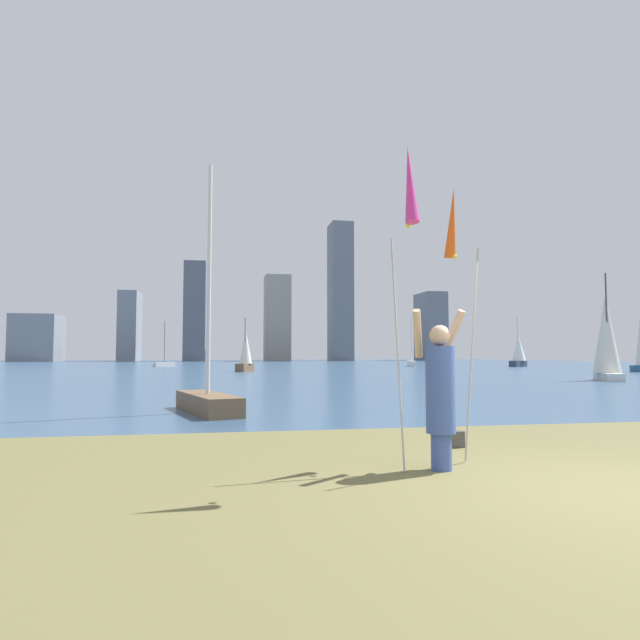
{
  "coord_description": "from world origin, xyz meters",
  "views": [
    {
      "loc": [
        -3.86,
        -4.81,
        1.37
      ],
      "look_at": [
        -0.89,
        11.26,
        2.38
      ],
      "focal_mm": 30.65,
      "sensor_mm": 36.0,
      "label": 1
    }
  ],
  "objects_px": {
    "bag": "(455,439)",
    "sailboat_3": "(411,363)",
    "sailboat_4": "(164,364)",
    "kite_flag_right": "(453,231)",
    "sailboat_2": "(208,398)",
    "person": "(440,390)",
    "sailboat_7": "(519,351)",
    "sailboat_6": "(606,338)",
    "sailboat_5": "(245,352)",
    "kite_flag_left": "(409,195)"
  },
  "relations": [
    {
      "from": "kite_flag_right",
      "to": "sailboat_6",
      "type": "xyz_separation_m",
      "value": [
        16.47,
        18.05,
        -0.87
      ]
    },
    {
      "from": "sailboat_3",
      "to": "sailboat_7",
      "type": "bearing_deg",
      "value": -18.55
    },
    {
      "from": "person",
      "to": "sailboat_7",
      "type": "relative_size",
      "value": 0.37
    },
    {
      "from": "sailboat_7",
      "to": "person",
      "type": "bearing_deg",
      "value": -121.39
    },
    {
      "from": "kite_flag_right",
      "to": "bag",
      "type": "relative_size",
      "value": 14.11
    },
    {
      "from": "kite_flag_left",
      "to": "sailboat_2",
      "type": "relative_size",
      "value": 0.64
    },
    {
      "from": "kite_flag_right",
      "to": "sailboat_6",
      "type": "relative_size",
      "value": 0.65
    },
    {
      "from": "sailboat_2",
      "to": "sailboat_6",
      "type": "bearing_deg",
      "value": 30.71
    },
    {
      "from": "kite_flag_right",
      "to": "sailboat_6",
      "type": "height_order",
      "value": "sailboat_6"
    },
    {
      "from": "sailboat_4",
      "to": "sailboat_7",
      "type": "distance_m",
      "value": 37.3
    },
    {
      "from": "person",
      "to": "sailboat_5",
      "type": "height_order",
      "value": "sailboat_5"
    },
    {
      "from": "sailboat_6",
      "to": "sailboat_3",
      "type": "bearing_deg",
      "value": 88.26
    },
    {
      "from": "person",
      "to": "sailboat_6",
      "type": "bearing_deg",
      "value": 56.0
    },
    {
      "from": "sailboat_3",
      "to": "sailboat_7",
      "type": "height_order",
      "value": "sailboat_7"
    },
    {
      "from": "sailboat_4",
      "to": "sailboat_6",
      "type": "bearing_deg",
      "value": -53.75
    },
    {
      "from": "kite_flag_left",
      "to": "sailboat_2",
      "type": "height_order",
      "value": "sailboat_2"
    },
    {
      "from": "kite_flag_right",
      "to": "sailboat_5",
      "type": "relative_size",
      "value": 0.86
    },
    {
      "from": "sailboat_3",
      "to": "kite_flag_right",
      "type": "bearing_deg",
      "value": -109.34
    },
    {
      "from": "sailboat_5",
      "to": "sailboat_2",
      "type": "bearing_deg",
      "value": -94.39
    },
    {
      "from": "sailboat_3",
      "to": "sailboat_6",
      "type": "xyz_separation_m",
      "value": [
        -0.96,
        -31.6,
        1.8
      ]
    },
    {
      "from": "person",
      "to": "kite_flag_left",
      "type": "relative_size",
      "value": 0.51
    },
    {
      "from": "bag",
      "to": "sailboat_3",
      "type": "height_order",
      "value": "sailboat_3"
    },
    {
      "from": "sailboat_5",
      "to": "sailboat_7",
      "type": "bearing_deg",
      "value": 19.85
    },
    {
      "from": "bag",
      "to": "sailboat_6",
      "type": "relative_size",
      "value": 0.05
    },
    {
      "from": "kite_flag_left",
      "to": "sailboat_3",
      "type": "height_order",
      "value": "sailboat_3"
    },
    {
      "from": "sailboat_2",
      "to": "sailboat_7",
      "type": "bearing_deg",
      "value": 51.77
    },
    {
      "from": "kite_flag_left",
      "to": "sailboat_4",
      "type": "relative_size",
      "value": 0.79
    },
    {
      "from": "bag",
      "to": "sailboat_7",
      "type": "distance_m",
      "value": 53.1
    },
    {
      "from": "sailboat_4",
      "to": "sailboat_7",
      "type": "xyz_separation_m",
      "value": [
        36.74,
        -6.29,
        1.31
      ]
    },
    {
      "from": "kite_flag_left",
      "to": "sailboat_2",
      "type": "distance_m",
      "value": 8.13
    },
    {
      "from": "sailboat_3",
      "to": "person",
      "type": "bearing_deg",
      "value": -109.6
    },
    {
      "from": "bag",
      "to": "sailboat_2",
      "type": "relative_size",
      "value": 0.04
    },
    {
      "from": "kite_flag_left",
      "to": "sailboat_7",
      "type": "bearing_deg",
      "value": 58.36
    },
    {
      "from": "bag",
      "to": "sailboat_2",
      "type": "bearing_deg",
      "value": 123.74
    },
    {
      "from": "bag",
      "to": "sailboat_6",
      "type": "xyz_separation_m",
      "value": [
        16.12,
        17.24,
        2.03
      ]
    },
    {
      "from": "person",
      "to": "sailboat_3",
      "type": "bearing_deg",
      "value": 78.61
    },
    {
      "from": "bag",
      "to": "sailboat_2",
      "type": "height_order",
      "value": "sailboat_2"
    },
    {
      "from": "sailboat_4",
      "to": "sailboat_6",
      "type": "height_order",
      "value": "sailboat_6"
    },
    {
      "from": "sailboat_5",
      "to": "sailboat_6",
      "type": "xyz_separation_m",
      "value": [
        17.54,
        -17.54,
        0.69
      ]
    },
    {
      "from": "person",
      "to": "sailboat_3",
      "type": "height_order",
      "value": "sailboat_3"
    },
    {
      "from": "kite_flag_left",
      "to": "sailboat_7",
      "type": "distance_m",
      "value": 55.27
    },
    {
      "from": "kite_flag_right",
      "to": "person",
      "type": "bearing_deg",
      "value": -127.16
    },
    {
      "from": "sailboat_6",
      "to": "kite_flag_right",
      "type": "bearing_deg",
      "value": -132.38
    },
    {
      "from": "sailboat_5",
      "to": "sailboat_7",
      "type": "relative_size",
      "value": 0.8
    },
    {
      "from": "kite_flag_right",
      "to": "sailboat_7",
      "type": "distance_m",
      "value": 53.96
    },
    {
      "from": "bag",
      "to": "sailboat_5",
      "type": "xyz_separation_m",
      "value": [
        -1.42,
        34.78,
        1.34
      ]
    },
    {
      "from": "person",
      "to": "kite_flag_right",
      "type": "bearing_deg",
      "value": 61.06
    },
    {
      "from": "sailboat_3",
      "to": "sailboat_6",
      "type": "bearing_deg",
      "value": -91.74
    },
    {
      "from": "bag",
      "to": "sailboat_4",
      "type": "relative_size",
      "value": 0.05
    },
    {
      "from": "sailboat_4",
      "to": "kite_flag_right",
      "type": "bearing_deg",
      "value": -80.56
    }
  ]
}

